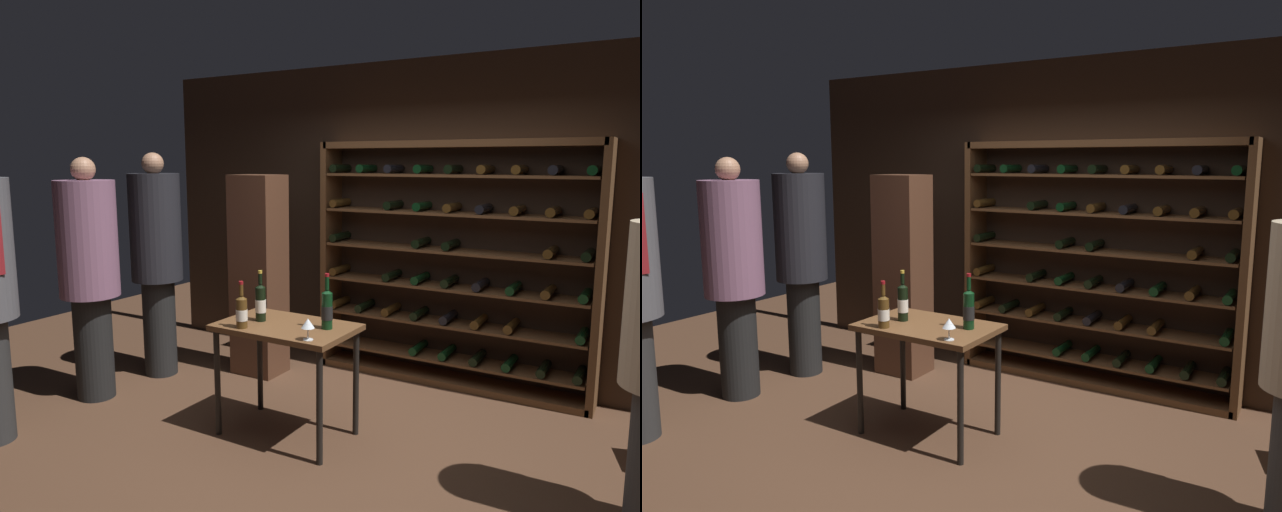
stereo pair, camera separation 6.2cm
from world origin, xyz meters
The scene contains 11 objects.
ground_plane centered at (0.00, 0.00, 0.00)m, with size 9.75×9.75×0.00m, color #472D1E.
back_wall centered at (0.00, 1.87, 1.44)m, with size 5.92×0.10×2.89m, color #332319.
wine_rack centered at (0.29, 1.66, 1.08)m, with size 2.47×0.32×2.16m.
tasting_table centered at (-0.39, 0.08, 0.72)m, with size 0.96×0.61×0.83m.
person_host_in_suit centered at (-2.18, -0.17, 1.12)m, with size 0.48×0.48×2.02m.
person_bystander_dark_jacket centered at (-2.12, 0.52, 1.14)m, with size 0.46×0.46×2.06m.
display_cabinet centered at (-1.35, 1.04, 0.93)m, with size 0.44×0.36×1.86m, color #4C2D1E.
wine_bottle_black_capsule centered at (-0.09, 0.14, 0.97)m, with size 0.08×0.08×0.39m.
wine_bottle_red_label centered at (-0.61, 0.07, 0.97)m, with size 0.08×0.08×0.37m.
wine_bottle_green_slim centered at (-0.61, -0.15, 0.95)m, with size 0.08×0.08×0.33m.
wine_glass_stemmed_left centered at (-0.06, -0.15, 0.94)m, with size 0.09×0.09×0.14m.
Camera 1 is at (1.93, -3.32, 1.98)m, focal length 33.32 mm.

